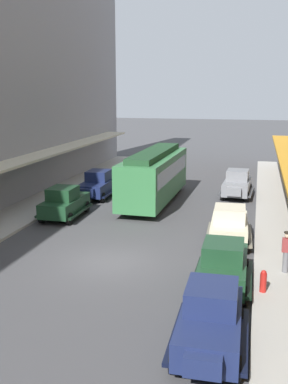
{
  "coord_description": "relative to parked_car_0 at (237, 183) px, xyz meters",
  "views": [
    {
      "loc": [
        5.9,
        -17.8,
        7.26
      ],
      "look_at": [
        0.0,
        6.0,
        1.8
      ],
      "focal_mm": 43.05,
      "sensor_mm": 36.0,
      "label": 1
    }
  ],
  "objects": [
    {
      "name": "parked_car_2",
      "position": [
        -9.42,
        -7.85,
        0.0
      ],
      "size": [
        2.19,
        4.28,
        1.84
      ],
      "color": "#193D23",
      "rests_on": "ground"
    },
    {
      "name": "parked_car_1",
      "position": [
        0.12,
        -10.13,
        0.0
      ],
      "size": [
        2.28,
        4.31,
        1.84
      ],
      "color": "beige",
      "rests_on": "ground"
    },
    {
      "name": "pedestrian_1",
      "position": [
        2.57,
        -13.7,
        0.07
      ],
      "size": [
        0.36,
        0.28,
        1.67
      ],
      "color": "slate",
      "rests_on": "sidewalk_right"
    },
    {
      "name": "parked_car_3",
      "position": [
        -9.29,
        -2.51,
        0.0
      ],
      "size": [
        2.17,
        4.27,
        1.84
      ],
      "color": "#19234C",
      "rests_on": "ground"
    },
    {
      "name": "parked_car_5",
      "position": [
        0.2,
        -19.71,
        0.0
      ],
      "size": [
        2.2,
        4.28,
        1.84
      ],
      "color": "#19234C",
      "rests_on": "ground"
    },
    {
      "name": "fire_hydrant",
      "position": [
        1.69,
        -15.79,
        -0.38
      ],
      "size": [
        0.24,
        0.24,
        0.82
      ],
      "color": "#B21E19",
      "rests_on": "sidewalk_right"
    },
    {
      "name": "parked_car_0",
      "position": [
        0.0,
        0.0,
        0.0
      ],
      "size": [
        2.29,
        4.31,
        1.84
      ],
      "color": "slate",
      "rests_on": "ground"
    },
    {
      "name": "ground_plane",
      "position": [
        -4.66,
        -13.97,
        -0.94
      ],
      "size": [
        200.0,
        200.0,
        0.0
      ],
      "primitive_type": "plane",
      "color": "#424244"
    },
    {
      "name": "streetcar",
      "position": [
        -5.18,
        -3.06,
        0.96
      ],
      "size": [
        2.71,
        9.65,
        3.46
      ],
      "color": "#33723F",
      "rests_on": "ground"
    },
    {
      "name": "parked_car_4",
      "position": [
        0.23,
        -15.42,
        0.0
      ],
      "size": [
        2.17,
        4.27,
        1.84
      ],
      "color": "#193D23",
      "rests_on": "ground"
    }
  ]
}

